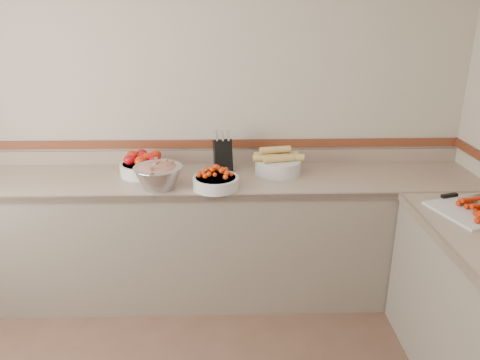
{
  "coord_description": "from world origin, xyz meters",
  "views": [
    {
      "loc": [
        0.28,
        -1.34,
        2.01
      ],
      "look_at": [
        0.35,
        1.35,
        1.0
      ],
      "focal_mm": 35.0,
      "sensor_mm": 36.0,
      "label": 1
    }
  ],
  "objects_px": {
    "knife_block": "(223,154)",
    "tomato_bowl": "(143,165)",
    "corn_bowl": "(278,163)",
    "cherry_tomato_bowl": "(216,180)",
    "rhubarb_bowl": "(158,175)"
  },
  "relations": [
    {
      "from": "knife_block",
      "to": "tomato_bowl",
      "type": "bearing_deg",
      "value": -173.6
    },
    {
      "from": "knife_block",
      "to": "cherry_tomato_bowl",
      "type": "bearing_deg",
      "value": -97.58
    },
    {
      "from": "rhubarb_bowl",
      "to": "knife_block",
      "type": "bearing_deg",
      "value": 38.8
    },
    {
      "from": "tomato_bowl",
      "to": "cherry_tomato_bowl",
      "type": "distance_m",
      "value": 0.58
    },
    {
      "from": "tomato_bowl",
      "to": "rhubarb_bowl",
      "type": "distance_m",
      "value": 0.3
    },
    {
      "from": "tomato_bowl",
      "to": "corn_bowl",
      "type": "relative_size",
      "value": 0.9
    },
    {
      "from": "tomato_bowl",
      "to": "cherry_tomato_bowl",
      "type": "bearing_deg",
      "value": -28.84
    },
    {
      "from": "cherry_tomato_bowl",
      "to": "rhubarb_bowl",
      "type": "distance_m",
      "value": 0.37
    },
    {
      "from": "knife_block",
      "to": "rhubarb_bowl",
      "type": "height_order",
      "value": "knife_block"
    },
    {
      "from": "tomato_bowl",
      "to": "rhubarb_bowl",
      "type": "bearing_deg",
      "value": -62.05
    },
    {
      "from": "cherry_tomato_bowl",
      "to": "corn_bowl",
      "type": "relative_size",
      "value": 0.83
    },
    {
      "from": "corn_bowl",
      "to": "cherry_tomato_bowl",
      "type": "bearing_deg",
      "value": -146.31
    },
    {
      "from": "corn_bowl",
      "to": "rhubarb_bowl",
      "type": "distance_m",
      "value": 0.84
    },
    {
      "from": "corn_bowl",
      "to": "knife_block",
      "type": "bearing_deg",
      "value": 171.79
    },
    {
      "from": "tomato_bowl",
      "to": "corn_bowl",
      "type": "bearing_deg",
      "value": 0.41
    }
  ]
}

